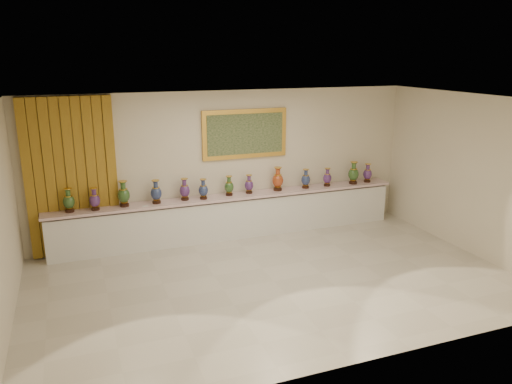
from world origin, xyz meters
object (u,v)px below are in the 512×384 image
at_px(counter, 232,217).
at_px(vase_0, 69,201).
at_px(vase_1, 95,200).
at_px(vase_2, 124,195).

relative_size(counter, vase_0, 16.28).
distance_m(vase_0, vase_1, 0.45).
height_order(vase_0, vase_2, vase_2).
distance_m(counter, vase_0, 3.19).
bearing_deg(counter, vase_1, -178.84).
distance_m(vase_1, vase_2, 0.53).
relative_size(vase_0, vase_2, 0.90).
bearing_deg(counter, vase_2, -179.85).
height_order(counter, vase_1, vase_1).
height_order(vase_1, vase_2, vase_2).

